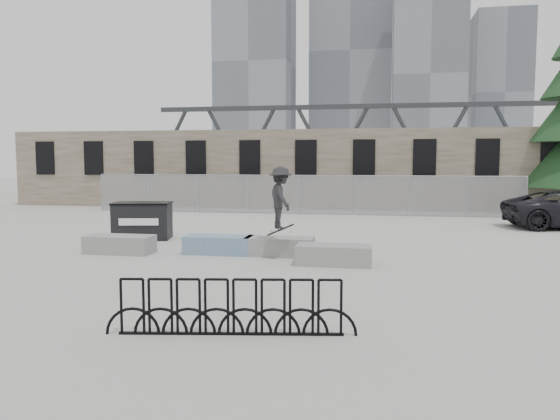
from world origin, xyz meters
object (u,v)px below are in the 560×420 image
object	(u,v)px
planter_far_left	(120,244)
planter_center_right	(279,246)
dumpster	(142,220)
skateboarder	(281,198)
planter_offset	(334,254)
bike_rack	(231,308)
planter_center_left	(219,244)

from	to	relation	value
planter_far_left	planter_center_right	xyz separation A→B (m)	(4.78, 0.47, 0.00)
dumpster	skateboarder	world-z (taller)	skateboarder
planter_far_left	skateboarder	size ratio (longest dim) A/B	1.03
planter_offset	skateboarder	distance (m)	2.18
planter_far_left	skateboarder	distance (m)	5.14
bike_rack	skateboarder	xyz separation A→B (m)	(-0.41, 6.69, 1.30)
dumpster	planter_far_left	bearing A→B (deg)	-90.64
planter_far_left	planter_offset	bearing A→B (deg)	-5.98
planter_center_left	skateboarder	xyz separation A→B (m)	(1.99, -0.61, 1.45)
planter_far_left	dumpster	world-z (taller)	dumpster
planter_center_right	planter_offset	size ratio (longest dim) A/B	1.00
planter_center_right	bike_rack	bearing A→B (deg)	-85.62
planter_center_right	planter_offset	xyz separation A→B (m)	(1.69, -1.14, 0.00)
planter_far_left	skateboarder	xyz separation A→B (m)	(4.93, -0.15, 1.45)
planter_offset	planter_center_left	bearing A→B (deg)	162.08
planter_offset	bike_rack	xyz separation A→B (m)	(-1.13, -6.16, 0.15)
planter_far_left	bike_rack	world-z (taller)	bike_rack
skateboarder	dumpster	bearing A→B (deg)	33.33
planter_far_left	planter_offset	size ratio (longest dim) A/B	1.00
planter_offset	bike_rack	size ratio (longest dim) A/B	0.50
planter_center_left	skateboarder	distance (m)	2.53
planter_offset	bike_rack	distance (m)	6.27
planter_far_left	planter_center_right	distance (m)	4.81
dumpster	skateboarder	distance (m)	6.37
planter_far_left	dumpster	size ratio (longest dim) A/B	0.92
planter_offset	skateboarder	xyz separation A→B (m)	(-1.54, 0.53, 1.45)
planter_center_right	bike_rack	xyz separation A→B (m)	(0.56, -7.31, 0.15)
planter_far_left	planter_offset	world-z (taller)	same
dumpster	bike_rack	xyz separation A→B (m)	(5.92, -9.71, -0.22)
dumpster	bike_rack	size ratio (longest dim) A/B	0.55
planter_center_right	skateboarder	bearing A→B (deg)	-76.26
planter_far_left	planter_offset	distance (m)	6.51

